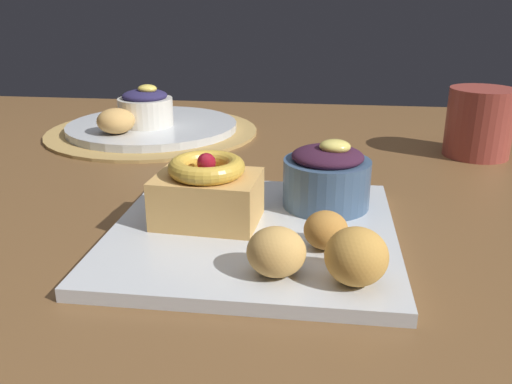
{
  "coord_description": "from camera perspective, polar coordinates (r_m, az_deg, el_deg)",
  "views": [
    {
      "loc": [
        0.11,
        -0.6,
        0.95
      ],
      "look_at": [
        0.05,
        -0.11,
        0.77
      ],
      "focal_mm": 38.04,
      "sensor_mm": 36.0,
      "label": 1
    }
  ],
  "objects": [
    {
      "name": "cake_slice",
      "position": [
        0.52,
        -5.14,
        0.03
      ],
      "size": [
        0.1,
        0.08,
        0.07
      ],
      "rotation": [
        0.0,
        0.0,
        -0.06
      ],
      "color": "tan",
      "rests_on": "front_plate"
    },
    {
      "name": "dining_table",
      "position": [
        0.69,
        -3.08,
        -6.36
      ],
      "size": [
        1.37,
        1.08,
        0.73
      ],
      "color": "brown",
      "rests_on": "ground_plane"
    },
    {
      "name": "back_pastry",
      "position": [
        0.87,
        -14.52,
        7.24
      ],
      "size": [
        0.06,
        0.06,
        0.04
      ],
      "primitive_type": "ellipsoid",
      "color": "tan",
      "rests_on": "back_plate"
    },
    {
      "name": "back_plate",
      "position": [
        0.93,
        -10.82,
        6.79
      ],
      "size": [
        0.28,
        0.28,
        0.01
      ],
      "primitive_type": "cylinder",
      "color": "silver",
      "rests_on": "woven_placemat"
    },
    {
      "name": "fritter_back",
      "position": [
        0.43,
        2.15,
        -6.3
      ],
      "size": [
        0.05,
        0.04,
        0.04
      ],
      "primitive_type": "ellipsoid",
      "color": "tan",
      "rests_on": "front_plate"
    },
    {
      "name": "front_plate",
      "position": [
        0.52,
        -0.28,
        -4.26
      ],
      "size": [
        0.27,
        0.27,
        0.01
      ],
      "primitive_type": "cube",
      "color": "silver",
      "rests_on": "dining_table"
    },
    {
      "name": "coffee_mug",
      "position": [
        0.84,
        22.44,
        6.76
      ],
      "size": [
        0.09,
        0.09,
        0.1
      ],
      "primitive_type": "cylinder",
      "color": "#993D33",
      "rests_on": "dining_table"
    },
    {
      "name": "fritter_front",
      "position": [
        0.47,
        7.36,
        -4.0
      ],
      "size": [
        0.04,
        0.04,
        0.03
      ],
      "primitive_type": "ellipsoid",
      "color": "#BC7F38",
      "rests_on": "front_plate"
    },
    {
      "name": "berry_ramekin",
      "position": [
        0.56,
        7.46,
        1.6
      ],
      "size": [
        0.09,
        0.09,
        0.07
      ],
      "color": "#3D5675",
      "rests_on": "front_plate"
    },
    {
      "name": "back_ramekin",
      "position": [
        0.91,
        -11.54,
        8.7
      ],
      "size": [
        0.09,
        0.09,
        0.07
      ],
      "color": "silver",
      "rests_on": "back_plate"
    },
    {
      "name": "woven_placemat",
      "position": [
        0.93,
        -10.79,
        6.28
      ],
      "size": [
        0.35,
        0.35,
        0.0
      ],
      "primitive_type": "cylinder",
      "color": "#AD894C",
      "rests_on": "dining_table"
    },
    {
      "name": "fritter_middle",
      "position": [
        0.42,
        10.51,
        -6.67
      ],
      "size": [
        0.05,
        0.05,
        0.04
      ],
      "primitive_type": "ellipsoid",
      "color": "gold",
      "rests_on": "front_plate"
    }
  ]
}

